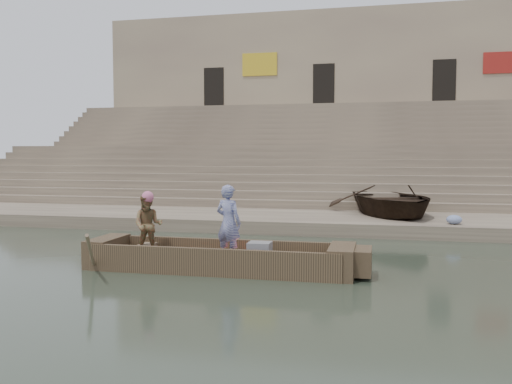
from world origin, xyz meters
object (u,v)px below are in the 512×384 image
(television, at_px, (259,252))
(main_rowboat, at_px, (219,265))
(beached_rowboat, at_px, (391,200))
(rowing_man, at_px, (148,225))
(standing_man, at_px, (228,223))

(television, bearing_deg, main_rowboat, 180.00)
(main_rowboat, relative_size, beached_rowboat, 1.03)
(television, bearing_deg, rowing_man, 177.37)
(standing_man, distance_m, rowing_man, 1.86)
(television, distance_m, beached_rowboat, 8.26)
(main_rowboat, xyz_separation_m, television, (0.86, 0.00, 0.31))
(main_rowboat, height_order, television, television)
(rowing_man, distance_m, television, 2.54)
(main_rowboat, distance_m, television, 0.92)
(beached_rowboat, bearing_deg, rowing_man, -141.68)
(main_rowboat, bearing_deg, standing_man, -9.53)
(television, bearing_deg, beached_rowboat, 70.56)
(rowing_man, height_order, beached_rowboat, rowing_man)
(standing_man, bearing_deg, television, -157.77)
(rowing_man, bearing_deg, television, -13.67)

